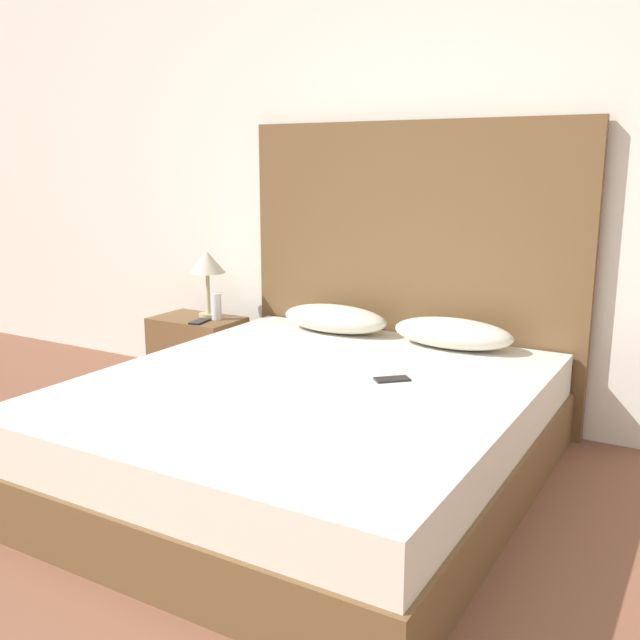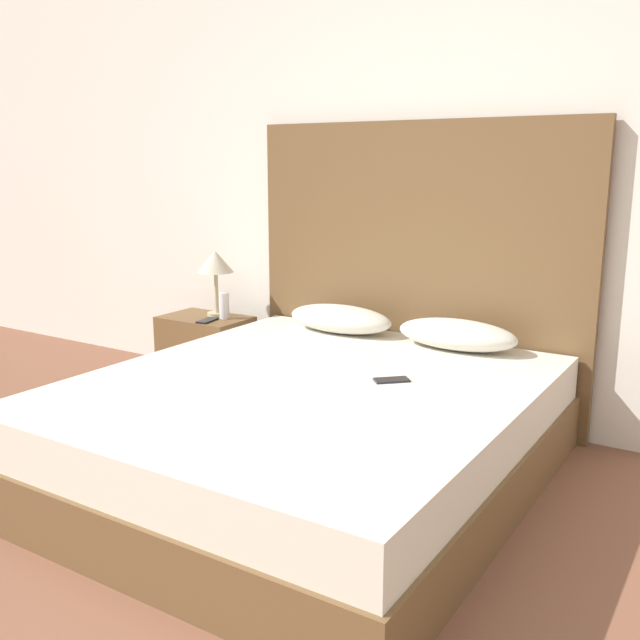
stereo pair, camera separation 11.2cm
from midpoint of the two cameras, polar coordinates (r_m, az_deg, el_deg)
The scene contains 10 objects.
wall_back at distance 3.92m, azimuth 10.85°, elevation 11.80°, with size 10.00×0.06×2.70m.
bed at distance 3.17m, azimuth 0.00°, elevation -8.90°, with size 1.84×2.09×0.46m.
headboard at distance 3.94m, azimuth 8.39°, elevation 3.86°, with size 1.94×0.05×1.60m.
pillow_left at distance 3.95m, azimuth 2.43°, elevation 0.09°, with size 0.62×0.29×0.15m.
pillow_right at distance 3.66m, azimuth 11.75°, elevation -1.15°, with size 0.62×0.29×0.15m.
phone_on_bed at distance 3.11m, azimuth 6.78°, elevation -4.79°, with size 0.16×0.15×0.01m.
nightstand at distance 4.49m, azimuth -8.38°, elevation -2.58°, with size 0.54×0.35×0.45m.
table_lamp at distance 4.41m, azimuth -7.64°, elevation 4.43°, with size 0.22×0.22×0.40m.
phone_on_nightstand at distance 4.31m, azimuth -8.27°, elevation -0.04°, with size 0.09×0.16×0.01m.
toiletry_bottle at distance 4.35m, azimuth -6.93°, elevation 1.14°, with size 0.06×0.06×0.16m.
Camera 2 is at (1.50, -0.81, 1.39)m, focal length 40.00 mm.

